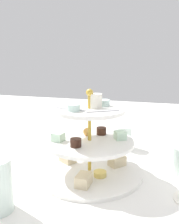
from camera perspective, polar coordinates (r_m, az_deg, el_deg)
ground_plane at (r=0.75m, az=0.00°, el=-13.88°), size 2.40×2.40×0.00m
tiered_serving_stand at (r=0.72m, az=0.04°, el=-8.42°), size 0.31×0.31×0.25m
butter_knife_left at (r=0.97m, az=-15.09°, el=-7.95°), size 0.07×0.17×0.00m
water_glass_mid_back at (r=0.94m, az=7.85°, el=-5.76°), size 0.06×0.06×0.08m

